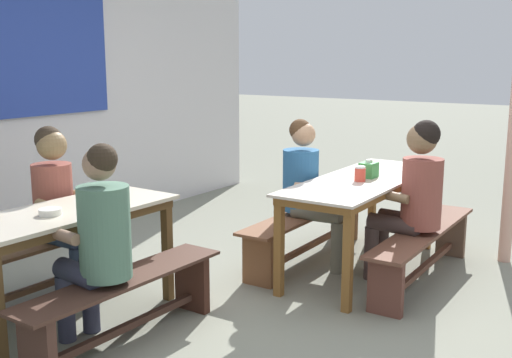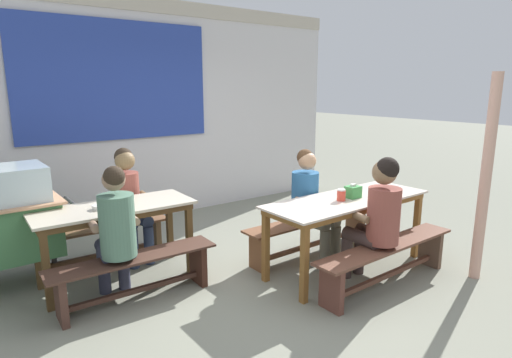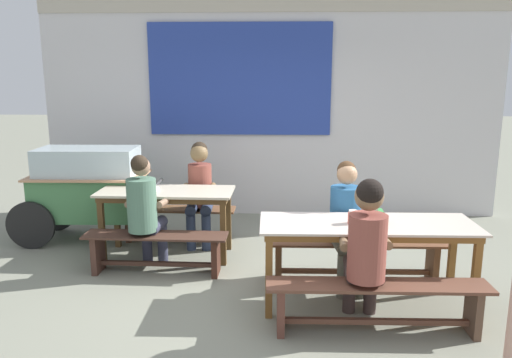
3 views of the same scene
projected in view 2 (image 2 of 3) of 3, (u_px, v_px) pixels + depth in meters
ground_plane at (268, 283)px, 4.18m from camera, size 40.00×40.00×0.00m
backdrop_wall at (147, 107)px, 6.00m from camera, size 6.52×0.23×3.08m
dining_table_far at (114, 215)px, 4.11m from camera, size 1.51×0.64×0.77m
dining_table_near at (348, 205)px, 4.39m from camera, size 1.90×0.69×0.77m
bench_far_back at (102, 239)px, 4.61m from camera, size 1.44×0.34×0.42m
bench_far_front at (135, 272)px, 3.79m from camera, size 1.50×0.34×0.42m
bench_near_back at (311, 230)px, 4.88m from camera, size 1.79×0.33×0.42m
bench_near_front at (387, 257)px, 4.08m from camera, size 1.78×0.31×0.42m
person_left_back_turned at (116, 228)px, 3.68m from camera, size 0.44×0.53×1.26m
person_right_near_table at (310, 199)px, 4.66m from camera, size 0.44×0.59×1.23m
person_near_front at (378, 214)px, 3.98m from camera, size 0.43×0.57×1.28m
person_center_facing at (129, 198)px, 4.63m from camera, size 0.41×0.51×1.25m
tissue_box at (353, 192)px, 4.38m from camera, size 0.15×0.12×0.15m
condiment_jar at (341, 195)px, 4.26m from camera, size 0.09×0.09×0.12m
soup_bowl at (100, 207)px, 3.98m from camera, size 0.14×0.14×0.04m
wooden_support_post at (485, 180)px, 4.10m from camera, size 0.10×0.10×2.03m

